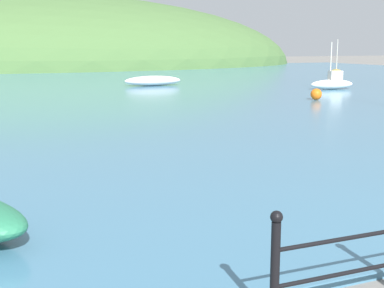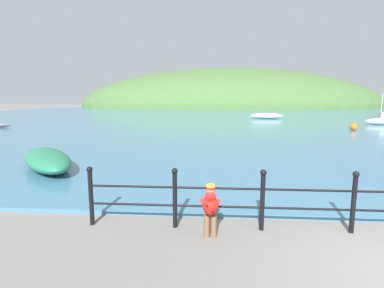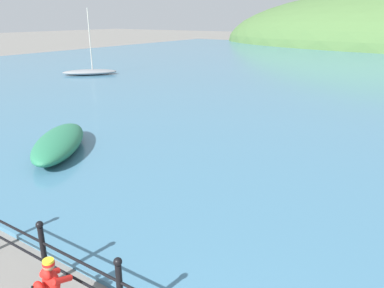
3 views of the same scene
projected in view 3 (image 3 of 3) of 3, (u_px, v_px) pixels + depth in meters
The scene contains 3 objects.
child_in_coat at pixel (50, 284), 5.39m from camera, with size 0.38×0.53×1.00m.
boat_mid_harbor at pixel (59, 143), 11.99m from camera, with size 3.51×3.90×0.64m.
boat_red_dinghy at pixel (90, 72), 27.97m from camera, with size 3.74×3.82×4.73m.
Camera 3 is at (0.88, -1.46, 4.26)m, focal length 35.00 mm.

